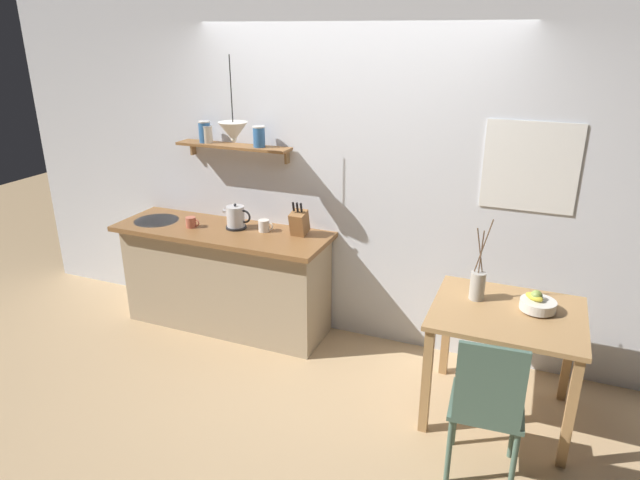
{
  "coord_description": "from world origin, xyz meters",
  "views": [
    {
      "loc": [
        1.39,
        -3.38,
        2.44
      ],
      "look_at": [
        -0.1,
        0.25,
        0.95
      ],
      "focal_mm": 31.16,
      "sensor_mm": 36.0,
      "label": 1
    }
  ],
  "objects_px": {
    "dining_chair_near": "(487,403)",
    "electric_kettle": "(236,218)",
    "coffee_mug_by_sink": "(191,222)",
    "fruit_bowl": "(537,303)",
    "coffee_mug_spare": "(264,226)",
    "twig_vase": "(478,285)",
    "dining_table": "(506,329)",
    "knife_block": "(299,222)",
    "pendant_lamp": "(233,132)"
  },
  "relations": [
    {
      "from": "dining_chair_near",
      "to": "electric_kettle",
      "type": "height_order",
      "value": "electric_kettle"
    },
    {
      "from": "electric_kettle",
      "to": "coffee_mug_by_sink",
      "type": "distance_m",
      "value": 0.38
    },
    {
      "from": "fruit_bowl",
      "to": "coffee_mug_spare",
      "type": "relative_size",
      "value": 1.7
    },
    {
      "from": "twig_vase",
      "to": "dining_table",
      "type": "bearing_deg",
      "value": -25.1
    },
    {
      "from": "coffee_mug_by_sink",
      "to": "fruit_bowl",
      "type": "bearing_deg",
      "value": -4.76
    },
    {
      "from": "electric_kettle",
      "to": "coffee_mug_spare",
      "type": "distance_m",
      "value": 0.25
    },
    {
      "from": "knife_block",
      "to": "coffee_mug_spare",
      "type": "relative_size",
      "value": 2.17
    },
    {
      "from": "fruit_bowl",
      "to": "electric_kettle",
      "type": "height_order",
      "value": "electric_kettle"
    },
    {
      "from": "fruit_bowl",
      "to": "electric_kettle",
      "type": "distance_m",
      "value": 2.4
    },
    {
      "from": "electric_kettle",
      "to": "twig_vase",
      "type": "bearing_deg",
      "value": -9.07
    },
    {
      "from": "coffee_mug_by_sink",
      "to": "twig_vase",
      "type": "bearing_deg",
      "value": -4.85
    },
    {
      "from": "dining_chair_near",
      "to": "electric_kettle",
      "type": "bearing_deg",
      "value": 153.98
    },
    {
      "from": "coffee_mug_spare",
      "to": "dining_table",
      "type": "bearing_deg",
      "value": -12.66
    },
    {
      "from": "twig_vase",
      "to": "pendant_lamp",
      "type": "xyz_separation_m",
      "value": [
        -1.86,
        0.13,
        0.85
      ]
    },
    {
      "from": "fruit_bowl",
      "to": "coffee_mug_by_sink",
      "type": "bearing_deg",
      "value": 175.24
    },
    {
      "from": "twig_vase",
      "to": "electric_kettle",
      "type": "xyz_separation_m",
      "value": [
        -1.99,
        0.32,
        0.11
      ]
    },
    {
      "from": "dining_table",
      "to": "coffee_mug_by_sink",
      "type": "distance_m",
      "value": 2.6
    },
    {
      "from": "dining_table",
      "to": "pendant_lamp",
      "type": "distance_m",
      "value": 2.35
    },
    {
      "from": "knife_block",
      "to": "pendant_lamp",
      "type": "relative_size",
      "value": 0.46
    },
    {
      "from": "electric_kettle",
      "to": "coffee_mug_by_sink",
      "type": "relative_size",
      "value": 2.03
    },
    {
      "from": "dining_chair_near",
      "to": "electric_kettle",
      "type": "distance_m",
      "value": 2.47
    },
    {
      "from": "knife_block",
      "to": "coffee_mug_by_sink",
      "type": "bearing_deg",
      "value": -169.58
    },
    {
      "from": "coffee_mug_spare",
      "to": "knife_block",
      "type": "bearing_deg",
      "value": 5.1
    },
    {
      "from": "dining_chair_near",
      "to": "coffee_mug_spare",
      "type": "distance_m",
      "value": 2.25
    },
    {
      "from": "dining_table",
      "to": "twig_vase",
      "type": "xyz_separation_m",
      "value": [
        -0.21,
        0.1,
        0.23
      ]
    },
    {
      "from": "dining_chair_near",
      "to": "coffee_mug_spare",
      "type": "bearing_deg",
      "value": 150.64
    },
    {
      "from": "coffee_mug_spare",
      "to": "pendant_lamp",
      "type": "height_order",
      "value": "pendant_lamp"
    },
    {
      "from": "fruit_bowl",
      "to": "coffee_mug_spare",
      "type": "bearing_deg",
      "value": 170.16
    },
    {
      "from": "dining_table",
      "to": "dining_chair_near",
      "type": "relative_size",
      "value": 0.99
    },
    {
      "from": "dining_chair_near",
      "to": "twig_vase",
      "type": "distance_m",
      "value": 0.85
    },
    {
      "from": "dining_table",
      "to": "coffee_mug_by_sink",
      "type": "xyz_separation_m",
      "value": [
        -2.56,
        0.3,
        0.29
      ]
    },
    {
      "from": "fruit_bowl",
      "to": "pendant_lamp",
      "type": "xyz_separation_m",
      "value": [
        -2.24,
        0.16,
        0.9
      ]
    },
    {
      "from": "pendant_lamp",
      "to": "dining_chair_near",
      "type": "bearing_deg",
      "value": -23.21
    },
    {
      "from": "electric_kettle",
      "to": "coffee_mug_spare",
      "type": "bearing_deg",
      "value": 5.08
    },
    {
      "from": "dining_chair_near",
      "to": "coffee_mug_by_sink",
      "type": "bearing_deg",
      "value": 159.58
    },
    {
      "from": "fruit_bowl",
      "to": "twig_vase",
      "type": "relative_size",
      "value": 0.4
    },
    {
      "from": "fruit_bowl",
      "to": "twig_vase",
      "type": "bearing_deg",
      "value": 175.78
    },
    {
      "from": "knife_block",
      "to": "pendant_lamp",
      "type": "height_order",
      "value": "pendant_lamp"
    },
    {
      "from": "knife_block",
      "to": "pendant_lamp",
      "type": "xyz_separation_m",
      "value": [
        -0.42,
        -0.24,
        0.73
      ]
    },
    {
      "from": "dining_table",
      "to": "electric_kettle",
      "type": "xyz_separation_m",
      "value": [
        -2.2,
        0.42,
        0.34
      ]
    },
    {
      "from": "dining_table",
      "to": "knife_block",
      "type": "bearing_deg",
      "value": 164.26
    },
    {
      "from": "twig_vase",
      "to": "coffee_mug_spare",
      "type": "relative_size",
      "value": 4.28
    },
    {
      "from": "electric_kettle",
      "to": "knife_block",
      "type": "relative_size",
      "value": 0.89
    },
    {
      "from": "dining_chair_near",
      "to": "dining_table",
      "type": "bearing_deg",
      "value": 87.58
    },
    {
      "from": "dining_table",
      "to": "coffee_mug_by_sink",
      "type": "bearing_deg",
      "value": 173.35
    },
    {
      "from": "dining_table",
      "to": "pendant_lamp",
      "type": "relative_size",
      "value": 1.51
    },
    {
      "from": "knife_block",
      "to": "fruit_bowl",
      "type": "bearing_deg",
      "value": -12.25
    },
    {
      "from": "fruit_bowl",
      "to": "coffee_mug_by_sink",
      "type": "xyz_separation_m",
      "value": [
        -2.73,
        0.23,
        0.11
      ]
    },
    {
      "from": "dining_table",
      "to": "twig_vase",
      "type": "relative_size",
      "value": 1.68
    },
    {
      "from": "pendant_lamp",
      "to": "twig_vase",
      "type": "bearing_deg",
      "value": -4.05
    }
  ]
}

